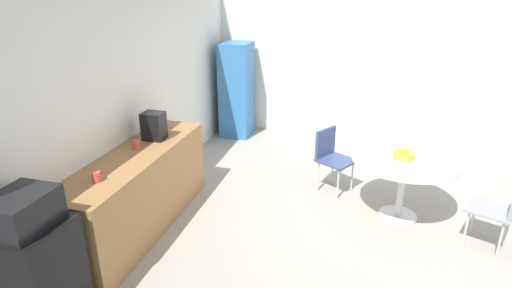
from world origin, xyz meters
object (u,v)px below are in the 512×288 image
microwave (21,211)px  mug_red (160,126)px  chair_gray (503,205)px  mug_white (136,144)px  coffee_maker (154,126)px  mini_fridge (37,279)px  round_table (404,168)px  mug_green (97,177)px  fruit_bowl (403,155)px  locker_cabinet (237,90)px  chair_navy (331,152)px

microwave → mug_red: size_ratio=3.72×
chair_gray → mug_white: mug_white is taller
microwave → chair_gray: 4.32m
coffee_maker → microwave: bearing=180.0°
mini_fridge → microwave: (0.00, 0.00, 0.60)m
round_table → chair_gray: size_ratio=1.43×
mini_fridge → coffee_maker: bearing=0.0°
mug_green → mug_red: same height
fruit_bowl → mug_red: mug_red is taller
locker_cabinet → mug_red: size_ratio=12.75×
mini_fridge → locker_cabinet: 4.76m
microwave → mug_red: bearing=2.4°
locker_cabinet → coffee_maker: bearing=177.9°
fruit_bowl → coffee_maker: (-0.53, 2.78, 0.26)m
chair_navy → fruit_bowl: bearing=-121.8°
round_table → coffee_maker: 2.89m
microwave → chair_gray: (2.09, -3.74, -0.54)m
round_table → fruit_bowl: bearing=100.0°
locker_cabinet → chair_gray: size_ratio=1.98×
microwave → mug_white: microwave is taller
locker_cabinet → chair_gray: 4.51m
chair_gray → mug_red: size_ratio=6.43×
mini_fridge → round_table: (2.49, -2.81, 0.16)m
round_table → mug_red: bearing=94.4°
microwave → round_table: 3.78m
mug_white → coffee_maker: coffee_maker is taller
chair_gray → microwave: bearing=119.3°
coffee_maker → chair_navy: bearing=-61.5°
chair_navy → mug_white: (-1.37, 1.99, 0.43)m
mug_green → round_table: bearing=-59.2°
locker_cabinet → mug_green: size_ratio=12.75×
microwave → mug_red: 2.28m
microwave → chair_navy: size_ratio=0.58×
mug_green → chair_navy: bearing=-41.4°
microwave → locker_cabinet: 4.75m
chair_gray → coffee_maker: (-0.13, 3.74, 0.54)m
fruit_bowl → mug_green: 3.22m
mug_red → chair_navy: bearing=-70.0°
fruit_bowl → locker_cabinet: bearing=49.9°
coffee_maker → chair_gray: bearing=-88.0°
chair_navy → mug_green: size_ratio=6.43×
microwave → chair_navy: bearing=-32.7°
mini_fridge → chair_navy: (3.01, -1.94, 0.05)m
fruit_bowl → mug_red: (-0.22, 2.88, 0.15)m
fruit_bowl → mini_fridge: bearing=131.9°
microwave → mug_green: 0.84m
locker_cabinet → mini_fridge: bearing=178.8°
chair_navy → mug_green: (-2.18, 1.92, 0.43)m
chair_gray → mug_green: mug_green is taller
mini_fridge → mug_white: 1.71m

